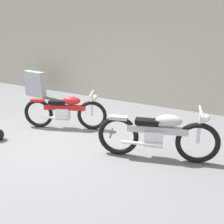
% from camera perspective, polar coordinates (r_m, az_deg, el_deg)
% --- Properties ---
extents(ground_plane, '(40.00, 40.00, 0.00)m').
position_cam_1_polar(ground_plane, '(5.51, -11.92, -6.82)').
color(ground_plane, slate).
extents(building_wall, '(18.00, 0.30, 3.11)m').
position_cam_1_polar(building_wall, '(7.97, 3.60, 13.32)').
color(building_wall, '#B2A893').
rests_on(building_wall, ground_plane).
extents(stone_marker, '(0.79, 0.27, 0.81)m').
position_cam_1_polar(stone_marker, '(8.97, -16.30, 5.81)').
color(stone_marker, '#9E9EA3').
rests_on(stone_marker, ground_plane).
extents(motorcycle_silver, '(2.10, 0.80, 0.96)m').
position_cam_1_polar(motorcycle_silver, '(4.75, 9.88, -4.89)').
color(motorcycle_silver, black).
rests_on(motorcycle_silver, ground_plane).
extents(motorcycle_red, '(1.82, 0.88, 0.86)m').
position_cam_1_polar(motorcycle_red, '(6.10, -9.98, 0.17)').
color(motorcycle_red, black).
rests_on(motorcycle_red, ground_plane).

